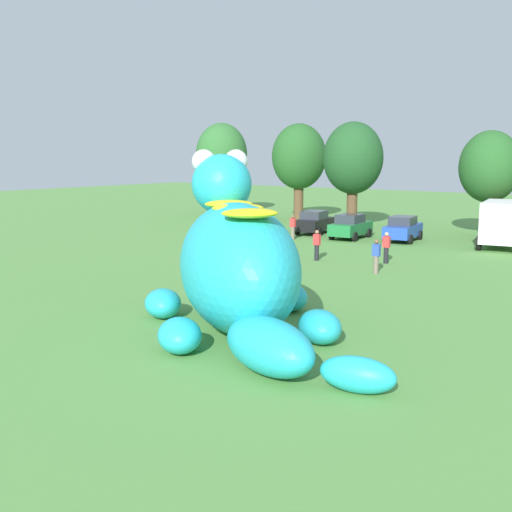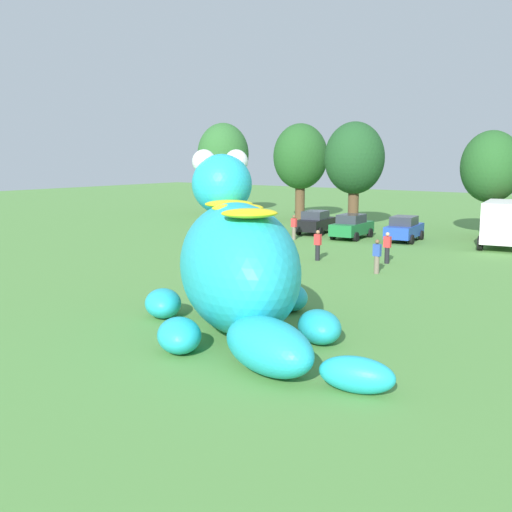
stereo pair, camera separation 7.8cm
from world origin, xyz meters
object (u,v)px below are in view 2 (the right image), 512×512
Objects in this scene: car_green at (352,226)px; spectator_wandering at (294,227)px; spectator_near_inflatable at (377,257)px; car_black at (316,222)px; car_blue at (404,229)px; box_truck at (504,222)px; giant_inflatable_creature at (239,265)px; spectator_by_cars at (318,245)px; spectator_mid_field at (387,248)px.

spectator_wandering is (-2.97, -2.87, -0.01)m from car_green.
car_green is 2.47× the size of spectator_near_inflatable.
car_black and car_blue have the same top height.
car_black is 13.19m from box_truck.
car_blue is at bearing 0.61° from car_black.
car_green is (3.47, -0.86, 0.00)m from car_black.
spectator_near_inflatable is (7.23, -10.86, -0.01)m from car_green.
car_green is at bearing -13.89° from car_black.
spectator_near_inflatable is at bearing -56.33° from car_green.
giant_inflatable_creature reaches higher than spectator_by_cars.
car_blue is at bearing 30.41° from spectator_wandering.
spectator_mid_field is (-3.23, -10.22, -0.75)m from box_truck.
box_truck is at bearing 79.79° from spectator_near_inflatable.
car_blue is 2.51× the size of spectator_mid_field.
spectator_mid_field is at bearing -71.89° from car_blue.
spectator_wandering is (-12.58, -5.22, -0.75)m from box_truck.
spectator_mid_field and spectator_wandering have the same top height.
spectator_mid_field is at bearing -41.52° from car_black.
car_green reaches higher than spectator_wandering.
box_truck is at bearing 13.12° from car_blue.
car_blue is at bearing 86.45° from spectator_by_cars.
box_truck is at bearing 22.54° from spectator_wandering.
car_blue is 2.51× the size of spectator_by_cars.
car_green is 2.47× the size of spectator_mid_field.
spectator_mid_field is at bearing 105.91° from spectator_near_inflatable.
spectator_wandering is at bearing 151.87° from spectator_mid_field.
car_blue is 2.51× the size of spectator_wandering.
spectator_wandering is at bearing -157.46° from box_truck.
car_blue reaches higher than spectator_wandering.
car_blue is (6.97, 0.07, 0.00)m from car_black.
giant_inflatable_creature is 15.06m from spectator_mid_field.
giant_inflatable_creature is 14.47m from spectator_by_cars.
car_black is 3.76m from spectator_wandering.
giant_inflatable_creature is 2.65× the size of car_green.
car_black is 6.97m from car_blue.
giant_inflatable_creature is 12.02m from spectator_near_inflatable.
spectator_near_inflatable is at bearing -74.09° from spectator_mid_field.
spectator_near_inflatable is (10.70, -11.72, -0.01)m from car_black.
car_blue is at bearing 100.65° from giant_inflatable_creature.
spectator_near_inflatable is 1.00× the size of spectator_by_cars.
car_blue is (-4.46, 23.71, -1.35)m from giant_inflatable_creature.
car_black is at bearing -179.39° from car_blue.
box_truck reaches higher than spectator_mid_field.
giant_inflatable_creature is 22.75m from spectator_wandering.
spectator_near_inflatable is 1.00× the size of spectator_wandering.
spectator_by_cars is 8.69m from spectator_wandering.
box_truck reaches higher than spectator_wandering.
giant_inflatable_creature is 26.29m from car_black.
car_black is 2.53× the size of spectator_near_inflatable.
car_green and car_blue have the same top height.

